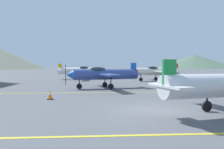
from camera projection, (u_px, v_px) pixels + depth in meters
name	position (u px, v px, depth m)	size (l,w,h in m)	color
ground_plane	(155.00, 110.00, 11.26)	(400.00, 400.00, 0.00)	#54565B
apron_line_near	(186.00, 134.00, 7.34)	(80.00, 0.16, 0.01)	yellow
apron_line_far	(131.00, 92.00, 18.67)	(80.00, 0.16, 0.01)	yellow
airplane_mid	(103.00, 74.00, 22.00)	(7.17, 8.15, 2.45)	#33478C
airplane_far	(156.00, 71.00, 32.18)	(7.17, 8.17, 2.45)	silver
airplane_back	(80.00, 71.00, 36.00)	(7.08, 8.16, 2.45)	white
traffic_cone_front	(50.00, 95.00, 14.87)	(0.36, 0.36, 0.59)	black
hill_centerleft	(194.00, 61.00, 173.43)	(60.77, 60.77, 10.14)	#4C6651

